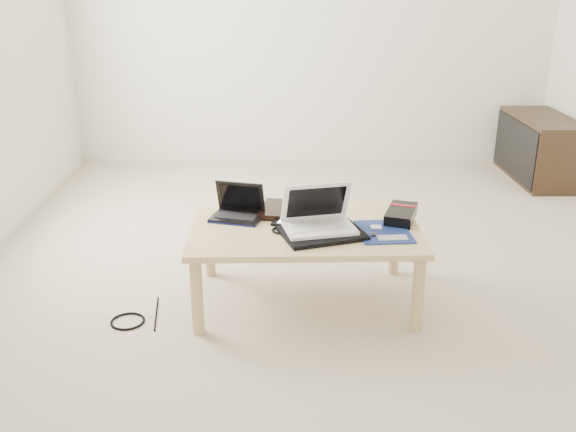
{
  "coord_description": "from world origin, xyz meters",
  "views": [
    {
      "loc": [
        -0.32,
        -3.44,
        1.55
      ],
      "look_at": [
        -0.26,
        -0.57,
        0.46
      ],
      "focal_mm": 40.0,
      "sensor_mm": 36.0,
      "label": 1
    }
  ],
  "objects_px": {
    "netbook": "(238,210)",
    "white_laptop": "(318,219)",
    "gpu_box": "(401,214)",
    "media_cabinet": "(539,148)",
    "coffee_table": "(305,236)"
  },
  "relations": [
    {
      "from": "coffee_table",
      "to": "gpu_box",
      "type": "relative_size",
      "value": 3.82
    },
    {
      "from": "media_cabinet",
      "to": "gpu_box",
      "type": "distance_m",
      "value": 2.44
    },
    {
      "from": "netbook",
      "to": "gpu_box",
      "type": "xyz_separation_m",
      "value": [
        0.81,
        -0.04,
        -0.01
      ]
    },
    {
      "from": "netbook",
      "to": "gpu_box",
      "type": "bearing_deg",
      "value": -3.15
    },
    {
      "from": "coffee_table",
      "to": "media_cabinet",
      "type": "bearing_deg",
      "value": 45.94
    },
    {
      "from": "netbook",
      "to": "white_laptop",
      "type": "height_order",
      "value": "white_laptop"
    },
    {
      "from": "coffee_table",
      "to": "white_laptop",
      "type": "bearing_deg",
      "value": -48.15
    },
    {
      "from": "netbook",
      "to": "white_laptop",
      "type": "distance_m",
      "value": 0.44
    },
    {
      "from": "coffee_table",
      "to": "netbook",
      "type": "distance_m",
      "value": 0.37
    },
    {
      "from": "media_cabinet",
      "to": "white_laptop",
      "type": "distance_m",
      "value": 2.82
    },
    {
      "from": "coffee_table",
      "to": "white_laptop",
      "type": "relative_size",
      "value": 3.03
    },
    {
      "from": "media_cabinet",
      "to": "white_laptop",
      "type": "relative_size",
      "value": 2.48
    },
    {
      "from": "coffee_table",
      "to": "media_cabinet",
      "type": "relative_size",
      "value": 1.22
    },
    {
      "from": "netbook",
      "to": "gpu_box",
      "type": "relative_size",
      "value": 1.0
    },
    {
      "from": "white_laptop",
      "to": "gpu_box",
      "type": "distance_m",
      "value": 0.45
    }
  ]
}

